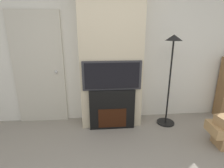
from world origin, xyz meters
The scene contains 6 objects.
wall_back centered at (0.00, 2.03, 1.35)m, with size 6.00×0.06×2.70m.
chimney_breast centered at (0.00, 1.79, 1.35)m, with size 1.08×0.42×2.70m.
fireplace centered at (0.00, 1.58, 0.37)m, with size 0.80×0.15×0.74m.
television centered at (0.00, 1.58, 0.99)m, with size 1.01×0.07×0.50m.
floor_lamp centered at (1.05, 1.64, 1.16)m, with size 0.33×0.33×1.66m.
entry_door centered at (-1.31, 1.97, 1.03)m, with size 0.91×0.09×2.06m.
Camera 1 is at (-0.26, -1.27, 1.72)m, focal length 28.00 mm.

